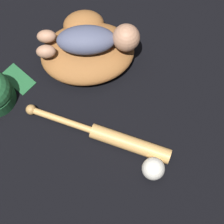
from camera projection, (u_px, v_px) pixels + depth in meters
ground_plane at (94, 50)px, 1.38m from camera, size 6.00×6.00×0.00m
baseball_glove at (87, 48)px, 1.33m from camera, size 0.38×0.35×0.09m
baby_figure at (94, 40)px, 1.25m from camera, size 0.35×0.19×0.09m
baseball_bat at (115, 138)px, 1.23m from camera, size 0.41×0.35×0.05m
baseball at (153, 169)px, 1.18m from camera, size 0.07×0.07×0.07m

